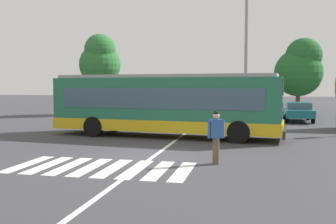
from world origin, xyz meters
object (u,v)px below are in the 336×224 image
at_px(parked_car_champagne, 187,109).
at_px(background_tree_right, 300,68).
at_px(city_transit_bus, 165,105).
at_px(parked_car_red, 223,110).
at_px(twin_arm_street_lamp, 247,21).
at_px(background_tree_left, 100,60).
at_px(pedestrian_crossing_street, 216,134).
at_px(parked_car_teal, 298,111).
at_px(parked_car_charcoal, 152,109).
at_px(parked_car_white, 260,110).

xyz_separation_m(parked_car_champagne, background_tree_right, (8.60, 6.19, 3.26)).
height_order(city_transit_bus, parked_car_red, city_transit_bus).
relative_size(city_transit_bus, parked_car_red, 2.52).
height_order(city_transit_bus, parked_car_champagne, city_transit_bus).
xyz_separation_m(parked_car_red, twin_arm_street_lamp, (1.67, -4.35, 5.59)).
relative_size(twin_arm_street_lamp, background_tree_left, 1.50).
bearing_deg(city_transit_bus, twin_arm_street_lamp, 53.39).
distance_m(pedestrian_crossing_street, parked_car_teal, 16.58).
height_order(city_transit_bus, parked_car_charcoal, city_transit_bus).
distance_m(city_transit_bus, pedestrian_crossing_street, 6.93).
bearing_deg(background_tree_right, background_tree_left, -171.48).
relative_size(parked_car_champagne, parked_car_red, 0.99).
bearing_deg(parked_car_charcoal, pedestrian_crossing_street, -68.39).
relative_size(parked_car_champagne, parked_car_white, 0.98).
distance_m(parked_car_charcoal, background_tree_right, 13.29).
bearing_deg(twin_arm_street_lamp, city_transit_bus, -126.61).
bearing_deg(twin_arm_street_lamp, parked_car_red, 110.97).
relative_size(parked_car_white, background_tree_right, 0.71).
relative_size(pedestrian_crossing_street, parked_car_red, 0.37).
bearing_deg(parked_car_champagne, twin_arm_street_lamp, -45.53).
distance_m(parked_car_charcoal, twin_arm_street_lamp, 9.94).
relative_size(parked_car_red, parked_car_teal, 1.01).
bearing_deg(background_tree_left, parked_car_white, -12.39).
xyz_separation_m(parked_car_champagne, background_tree_left, (-8.33, 3.65, 3.95)).
relative_size(parked_car_teal, background_tree_right, 0.70).
bearing_deg(background_tree_left, parked_car_charcoal, -32.91).
bearing_deg(city_transit_bus, parked_car_white, 64.61).
bearing_deg(parked_car_teal, parked_car_white, 172.62).
height_order(city_transit_bus, twin_arm_street_lamp, twin_arm_street_lamp).
relative_size(city_transit_bus, pedestrian_crossing_street, 6.72).
xyz_separation_m(parked_car_charcoal, parked_car_teal, (10.56, 0.31, 0.00)).
xyz_separation_m(city_transit_bus, twin_arm_street_lamp, (3.81, 5.13, 4.77)).
xyz_separation_m(parked_car_white, background_tree_left, (-13.59, 2.99, 3.95)).
height_order(parked_car_charcoal, twin_arm_street_lamp, twin_arm_street_lamp).
distance_m(pedestrian_crossing_street, background_tree_left, 22.96).
distance_m(parked_car_champagne, parked_car_red, 2.59).
distance_m(parked_car_white, background_tree_right, 7.23).
distance_m(city_transit_bus, parked_car_teal, 12.31).
distance_m(parked_car_champagne, parked_car_teal, 7.86).
relative_size(city_transit_bus, parked_car_white, 2.51).
bearing_deg(parked_car_charcoal, parked_car_champagne, -0.30).
xyz_separation_m(pedestrian_crossing_street, background_tree_left, (-11.83, 19.32, 3.75)).
distance_m(parked_car_charcoal, background_tree_left, 7.77).
relative_size(parked_car_charcoal, parked_car_champagne, 1.01).
bearing_deg(background_tree_left, parked_car_champagne, -23.67).
height_order(parked_car_red, parked_car_white, same).
xyz_separation_m(parked_car_red, parked_car_white, (2.67, 0.65, 0.00)).
height_order(background_tree_left, background_tree_right, background_tree_left).
bearing_deg(parked_car_red, parked_car_white, 13.73).
height_order(parked_car_red, background_tree_left, background_tree_left).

